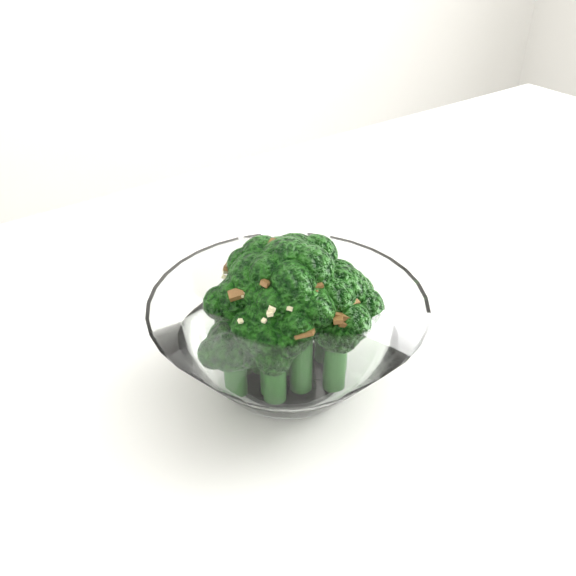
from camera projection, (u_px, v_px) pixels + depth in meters
name	position (u px, v px, depth m)	size (l,w,h in m)	color
table	(468.00, 352.00, 0.63)	(1.33, 1.02, 0.75)	white
broccoli_dish	(289.00, 329.00, 0.47)	(0.20, 0.20, 0.12)	white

